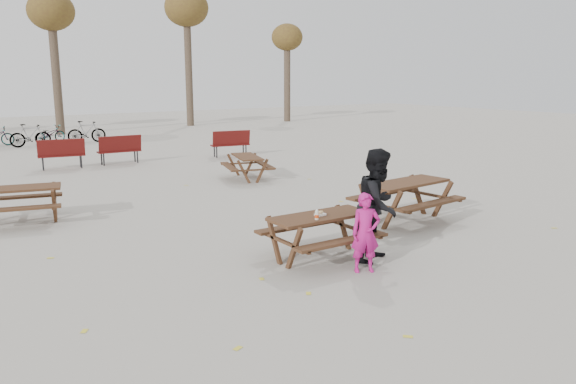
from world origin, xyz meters
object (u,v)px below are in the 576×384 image
picnic_table_north (16,206)px  picnic_table_far (247,167)px  main_picnic_table (320,225)px  food_tray (320,215)px  picnic_table_east (406,201)px  soda_bottle (317,215)px  adult (378,205)px  child (366,233)px

picnic_table_north → picnic_table_far: (6.72, 1.87, -0.04)m
main_picnic_table → food_tray: size_ratio=10.00×
food_tray → picnic_table_east: bearing=18.4°
soda_bottle → food_tray: bearing=41.0°
adult → soda_bottle: bearing=132.4°
adult → picnic_table_north: size_ratio=1.05×
adult → picnic_table_east: (2.30, 1.60, -0.53)m
soda_bottle → adult: 1.08m
main_picnic_table → picnic_table_far: size_ratio=1.09×
picnic_table_far → picnic_table_east: bearing=-161.3°
adult → picnic_table_far: size_ratio=1.16×
main_picnic_table → picnic_table_east: picnic_table_east is taller
food_tray → picnic_table_east: picnic_table_east is taller
soda_bottle → picnic_table_north: bearing=123.5°
picnic_table_east → picnic_table_north: (-7.06, 4.45, -0.04)m
child → adult: bearing=55.3°
child → picnic_table_north: (-4.19, 6.38, -0.25)m
picnic_table_far → adult: bearing=-178.3°
food_tray → picnic_table_north: size_ratio=0.10×
adult → child: bearing=-176.5°
child → picnic_table_far: child is taller
food_tray → picnic_table_east: size_ratio=0.09×
adult → food_tray: bearing=117.8°
soda_bottle → picnic_table_far: size_ratio=0.10×
picnic_table_far → picnic_table_north: bearing=121.2°
main_picnic_table → food_tray: 0.21m
child → picnic_table_east: child is taller
main_picnic_table → food_tray: (-0.04, -0.04, 0.21)m
picnic_table_east → food_tray: bearing=-167.0°
food_tray → picnic_table_north: bearing=125.8°
main_picnic_table → adult: adult is taller
soda_bottle → picnic_table_north: (-3.75, 5.67, -0.45)m
main_picnic_table → picnic_table_far: bearing=69.5°
food_tray → child: 0.94m
food_tray → soda_bottle: 0.28m
main_picnic_table → picnic_table_north: picnic_table_north is taller
main_picnic_table → picnic_table_east: (3.06, 0.99, -0.15)m
picnic_table_far → child: bearing=178.6°
main_picnic_table → picnic_table_north: 6.76m
soda_bottle → child: child is taller
picnic_table_east → picnic_table_far: (-0.33, 6.32, -0.08)m
soda_bottle → picnic_table_far: bearing=68.4°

